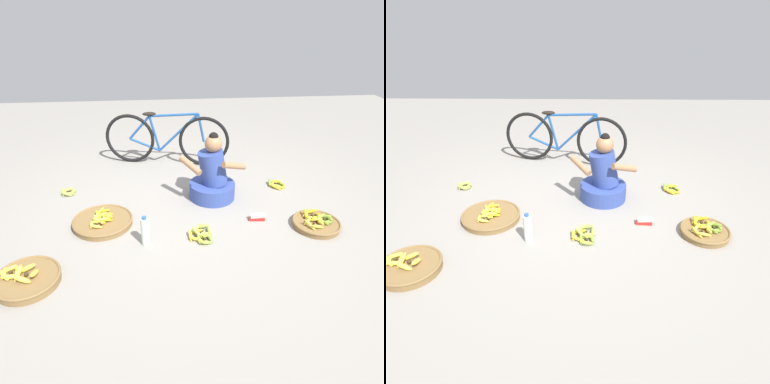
# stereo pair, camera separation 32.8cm
# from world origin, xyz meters

# --- Properties ---
(ground_plane) EXTENTS (10.00, 10.00, 0.00)m
(ground_plane) POSITION_xyz_m (0.00, 0.00, 0.00)
(ground_plane) COLOR gray
(vendor_woman_front) EXTENTS (0.74, 0.52, 0.78)m
(vendor_woman_front) POSITION_xyz_m (0.28, 0.30, 0.25)
(vendor_woman_front) COLOR #334793
(vendor_woman_front) RESTS_ON ground
(bicycle_leaning) EXTENTS (1.68, 0.39, 0.73)m
(bicycle_leaning) POSITION_xyz_m (-0.21, 1.32, 0.36)
(bicycle_leaning) COLOR black
(bicycle_leaning) RESTS_ON ground
(banana_basket_front_left) EXTENTS (0.47, 0.47, 0.13)m
(banana_basket_front_left) POSITION_xyz_m (1.24, -0.40, 0.04)
(banana_basket_front_left) COLOR brown
(banana_basket_front_left) RESTS_ON ground
(banana_basket_near_bicycle) EXTENTS (0.52, 0.52, 0.15)m
(banana_basket_near_bicycle) POSITION_xyz_m (-1.40, -0.96, 0.04)
(banana_basket_near_bicycle) COLOR brown
(banana_basket_near_bicycle) RESTS_ON ground
(banana_basket_back_right) EXTENTS (0.60, 0.60, 0.13)m
(banana_basket_back_right) POSITION_xyz_m (-0.90, -0.16, 0.04)
(banana_basket_back_right) COLOR brown
(banana_basket_back_right) RESTS_ON ground
(loose_bananas_back_left) EXTENTS (0.19, 0.19, 0.09)m
(loose_bananas_back_left) POSITION_xyz_m (-1.39, 0.52, 0.03)
(loose_bananas_back_left) COLOR #9EB747
(loose_bananas_back_left) RESTS_ON ground
(loose_bananas_near_vendor) EXTENTS (0.25, 0.33, 0.10)m
(loose_bananas_near_vendor) POSITION_xyz_m (0.07, -0.46, 0.03)
(loose_bananas_near_vendor) COLOR #9EB747
(loose_bananas_near_vendor) RESTS_ON ground
(loose_bananas_front_right) EXTENTS (0.21, 0.23, 0.08)m
(loose_bananas_front_right) POSITION_xyz_m (1.10, 0.49, 0.03)
(loose_bananas_front_right) COLOR gold
(loose_bananas_front_right) RESTS_ON ground
(water_bottle) EXTENTS (0.08, 0.08, 0.30)m
(water_bottle) POSITION_xyz_m (-0.46, -0.53, 0.14)
(water_bottle) COLOR silver
(water_bottle) RESTS_ON ground
(packet_carton_stack) EXTENTS (0.18, 0.08, 0.06)m
(packet_carton_stack) POSITION_xyz_m (0.68, -0.22, 0.03)
(packet_carton_stack) COLOR red
(packet_carton_stack) RESTS_ON ground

